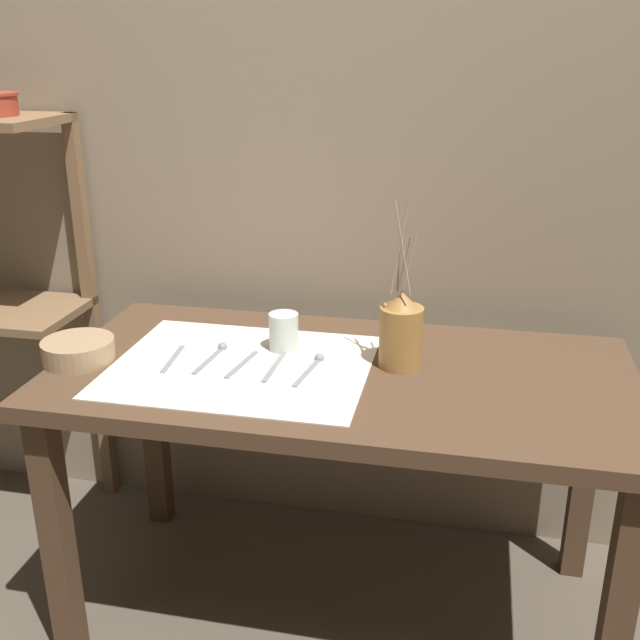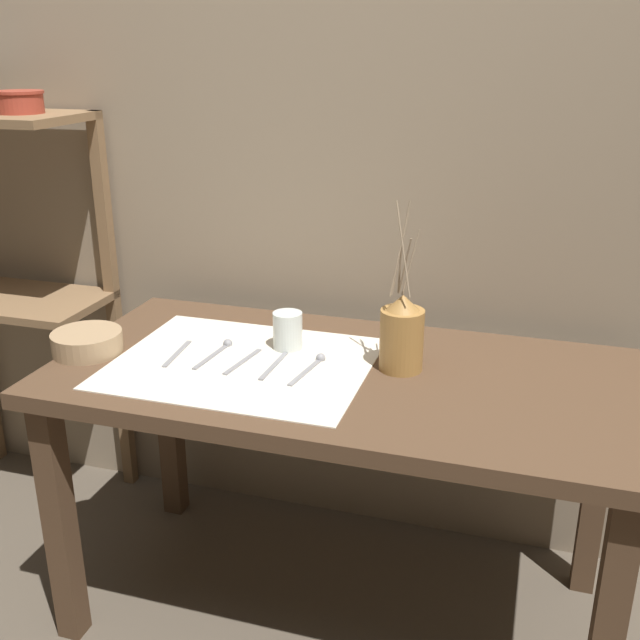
# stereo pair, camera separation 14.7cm
# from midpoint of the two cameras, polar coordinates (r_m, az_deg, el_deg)

# --- Properties ---
(ground_plane) EXTENTS (12.00, 12.00, 0.00)m
(ground_plane) POSITION_cam_midpoint_polar(r_m,az_deg,el_deg) (2.16, 3.49, -21.04)
(ground_plane) COLOR brown
(stone_wall_back) EXTENTS (7.00, 0.06, 2.40)m
(stone_wall_back) POSITION_cam_midpoint_polar(r_m,az_deg,el_deg) (2.07, 7.30, 13.94)
(stone_wall_back) COLOR gray
(stone_wall_back) RESTS_ON ground_plane
(wooden_table) EXTENTS (1.38, 0.69, 0.70)m
(wooden_table) POSITION_cam_midpoint_polar(r_m,az_deg,el_deg) (1.81, 3.91, -6.45)
(wooden_table) COLOR #4C3523
(wooden_table) RESTS_ON ground_plane
(wooden_shelf_unit) EXTENTS (0.58, 0.32, 1.24)m
(wooden_shelf_unit) POSITION_cam_midpoint_polar(r_m,az_deg,el_deg) (2.45, -21.04, 5.80)
(wooden_shelf_unit) COLOR brown
(wooden_shelf_unit) RESTS_ON ground_plane
(linen_cloth) EXTENTS (0.61, 0.50, 0.00)m
(linen_cloth) POSITION_cam_midpoint_polar(r_m,az_deg,el_deg) (1.81, -3.61, -3.31)
(linen_cloth) COLOR beige
(linen_cloth) RESTS_ON wooden_table
(pitcher_with_flowers) EXTENTS (0.10, 0.10, 0.40)m
(pitcher_with_flowers) POSITION_cam_midpoint_polar(r_m,az_deg,el_deg) (1.76, 8.64, -1.15)
(pitcher_with_flowers) COLOR olive
(pitcher_with_flowers) RESTS_ON wooden_table
(wooden_bowl) EXTENTS (0.17, 0.17, 0.05)m
(wooden_bowl) POSITION_cam_midpoint_polar(r_m,az_deg,el_deg) (1.92, -15.26, -1.68)
(wooden_bowl) COLOR #9E7F5B
(wooden_bowl) RESTS_ON wooden_table
(glass_tumbler_near) EXTENTS (0.07, 0.07, 0.09)m
(glass_tumbler_near) POSITION_cam_midpoint_polar(r_m,az_deg,el_deg) (1.87, -0.23, -0.85)
(glass_tumbler_near) COLOR silver
(glass_tumbler_near) RESTS_ON wooden_table
(fork_outer) EXTENTS (0.03, 0.16, 0.00)m
(fork_outer) POSITION_cam_midpoint_polar(r_m,az_deg,el_deg) (1.87, -8.63, -2.59)
(fork_outer) COLOR gray
(fork_outer) RESTS_ON wooden_table
(spoon_outer) EXTENTS (0.03, 0.18, 0.02)m
(spoon_outer) POSITION_cam_midpoint_polar(r_m,az_deg,el_deg) (1.88, -5.27, -2.19)
(spoon_outer) COLOR gray
(spoon_outer) RESTS_ON wooden_table
(knife_center) EXTENTS (0.04, 0.16, 0.00)m
(knife_center) POSITION_cam_midpoint_polar(r_m,az_deg,el_deg) (1.80, -3.60, -3.22)
(knife_center) COLOR gray
(knife_center) RESTS_ON wooden_table
(fork_inner) EXTENTS (0.02, 0.16, 0.00)m
(fork_inner) POSITION_cam_midpoint_polar(r_m,az_deg,el_deg) (1.78, -1.20, -3.56)
(fork_inner) COLOR gray
(fork_inner) RESTS_ON wooden_table
(spoon_inner) EXTENTS (0.04, 0.17, 0.02)m
(spoon_inner) POSITION_cam_midpoint_polar(r_m,az_deg,el_deg) (1.79, 2.00, -3.33)
(spoon_inner) COLOR gray
(spoon_inner) RESTS_ON wooden_table
(metal_pot_small) EXTENTS (0.14, 0.14, 0.06)m
(metal_pot_small) POSITION_cam_midpoint_polar(r_m,az_deg,el_deg) (2.27, -20.19, 15.40)
(metal_pot_small) COLOR #9E3828
(metal_pot_small) RESTS_ON wooden_shelf_unit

